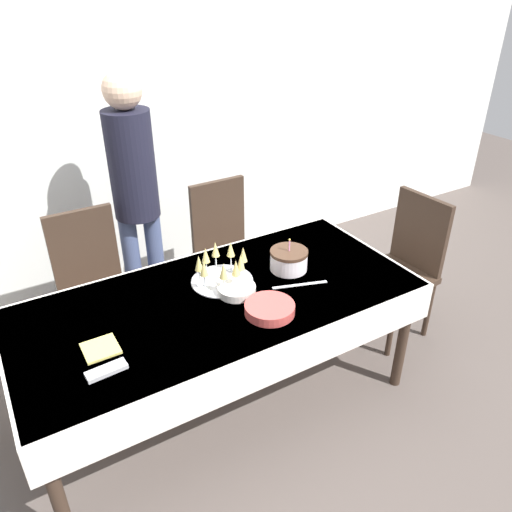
{
  "coord_description": "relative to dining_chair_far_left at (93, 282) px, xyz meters",
  "views": [
    {
      "loc": [
        -0.91,
        -1.9,
        2.17
      ],
      "look_at": [
        0.27,
        0.09,
        0.85
      ],
      "focal_mm": 35.0,
      "sensor_mm": 36.0,
      "label": 1
    }
  ],
  "objects": [
    {
      "name": "plate_stack_dessert",
      "position": [
        0.55,
        -0.81,
        0.22
      ],
      "size": [
        0.2,
        0.2,
        0.04
      ],
      "color": "silver",
      "rests_on": "dining_table"
    },
    {
      "name": "fork_pile",
      "position": [
        -0.19,
        -1.05,
        0.21
      ],
      "size": [
        0.17,
        0.07,
        0.02
      ],
      "color": "silver",
      "rests_on": "dining_table"
    },
    {
      "name": "birthday_cake",
      "position": [
        0.92,
        -0.75,
        0.26
      ],
      "size": [
        0.21,
        0.21,
        0.19
      ],
      "color": "white",
      "rests_on": "dining_table"
    },
    {
      "name": "ground_plane",
      "position": [
        0.46,
        -0.8,
        -0.53
      ],
      "size": [
        12.0,
        12.0,
        0.0
      ],
      "primitive_type": "plane",
      "color": "#564C47"
    },
    {
      "name": "dining_chair_right_end",
      "position": [
        1.81,
        -0.79,
        0.0
      ],
      "size": [
        0.45,
        0.45,
        0.96
      ],
      "color": "#38281E",
      "rests_on": "ground_plane"
    },
    {
      "name": "dining_chair_far_right",
      "position": [
        0.91,
        -0.0,
        0.0
      ],
      "size": [
        0.43,
        0.43,
        0.96
      ],
      "color": "#38281E",
      "rests_on": "ground_plane"
    },
    {
      "name": "dining_chair_far_left",
      "position": [
        0.0,
        0.0,
        0.0
      ],
      "size": [
        0.42,
        0.42,
        0.96
      ],
      "color": "#38281E",
      "rests_on": "ground_plane"
    },
    {
      "name": "napkin_pile",
      "position": [
        -0.17,
        -0.89,
        0.2
      ],
      "size": [
        0.15,
        0.15,
        0.01
      ],
      "color": "#E0D166",
      "rests_on": "dining_table"
    },
    {
      "name": "wall_back",
      "position": [
        0.46,
        0.71,
        0.82
      ],
      "size": [
        8.0,
        0.05,
        2.7
      ],
      "color": "silver",
      "rests_on": "ground_plane"
    },
    {
      "name": "person_standing",
      "position": [
        0.37,
        0.14,
        0.51
      ],
      "size": [
        0.28,
        0.28,
        1.71
      ],
      "color": "#3F4C72",
      "rests_on": "ground_plane"
    },
    {
      "name": "plate_stack_main",
      "position": [
        0.61,
        -1.04,
        0.22
      ],
      "size": [
        0.25,
        0.25,
        0.05
      ],
      "color": "#CC4C47",
      "rests_on": "dining_table"
    },
    {
      "name": "cake_knife",
      "position": [
        0.88,
        -0.92,
        0.2
      ],
      "size": [
        0.29,
        0.11,
        0.0
      ],
      "color": "silver",
      "rests_on": "dining_table"
    },
    {
      "name": "champagne_tray",
      "position": [
        0.54,
        -0.68,
        0.29
      ],
      "size": [
        0.33,
        0.33,
        0.18
      ],
      "color": "silver",
      "rests_on": "dining_table"
    },
    {
      "name": "dining_table",
      "position": [
        0.46,
        -0.8,
        0.1
      ],
      "size": [
        2.06,
        0.96,
        0.73
      ],
      "color": "silver",
      "rests_on": "ground_plane"
    }
  ]
}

